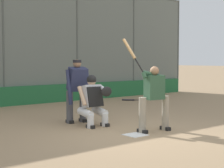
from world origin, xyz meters
name	(u,v)px	position (x,y,z in m)	size (l,w,h in m)	color
ground_plane	(135,135)	(0.00, 0.00, 0.00)	(160.00, 160.00, 0.00)	#9E7F5B
home_plate_marker	(135,135)	(0.00, 0.00, 0.01)	(0.43, 0.43, 0.01)	white
backstop_fence	(3,38)	(0.00, -6.65, 2.39)	(18.77, 0.08, 4.60)	#515651
padding_wall	(6,97)	(0.00, -6.55, 0.34)	(18.31, 0.18, 0.67)	#236638
bleachers_beyond	(46,85)	(-3.12, -9.15, 0.48)	(13.08, 2.50, 1.48)	slate
batter_at_plate	(154,96)	(-0.61, -0.04, 0.81)	(0.93, 0.75, 2.11)	gray
catcher_behind_plate	(93,100)	(0.03, -1.45, 0.65)	(0.67, 0.78, 1.26)	silver
umpire_home	(77,89)	(0.04, -2.13, 0.88)	(0.66, 0.45, 1.63)	#4C4C51
spare_bat_near_backstop	(130,100)	(-4.53, -5.05, 0.03)	(0.63, 0.67, 0.07)	black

